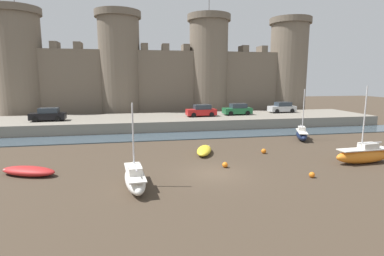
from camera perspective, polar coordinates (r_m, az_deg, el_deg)
name	(u,v)px	position (r m, az deg, el deg)	size (l,w,h in m)	color
ground_plane	(213,173)	(21.38, 4.05, -8.61)	(160.00, 160.00, 0.00)	#423528
water_channel	(182,136)	(34.52, -1.92, -1.49)	(80.00, 4.50, 0.10)	#3D4C56
quay_road	(174,121)	(41.49, -3.52, 1.25)	(56.21, 10.00, 1.37)	gray
castle	(166,72)	(50.76, -5.07, 10.58)	(51.41, 7.20, 19.94)	#706354
sailboat_near_channel_left	(302,134)	(34.67, 20.16, -1.14)	(2.60, 4.10, 5.50)	#141E3D
rowboat_near_channel_right	(204,150)	(26.51, 2.31, -4.25)	(2.29, 3.67, 0.64)	yellow
rowboat_foreground_right	(28,171)	(23.66, -28.71, -7.16)	(4.23, 2.82, 0.62)	red
sailboat_midflat_left	(364,155)	(27.22, 29.90, -4.43)	(4.95, 1.46, 6.05)	orange
sailboat_foreground_left	(135,178)	(18.82, -10.83, -9.36)	(1.58, 4.76, 5.19)	silver
mooring_buoy_near_channel	(264,151)	(27.41, 13.50, -4.30)	(0.44, 0.44, 0.44)	orange
mooring_buoy_near_shore	(312,175)	(21.95, 21.88, -8.27)	(0.39, 0.39, 0.39)	orange
mooring_buoy_mid_mud	(225,165)	(22.72, 6.31, -6.99)	(0.42, 0.42, 0.42)	orange
car_quay_west	(201,111)	(41.49, 1.81, 3.30)	(4.17, 2.01, 1.62)	red
car_quay_east	(282,107)	(48.18, 16.81, 3.77)	(4.17, 2.01, 1.62)	#B2B5B7
car_quay_centre_east	(48,115)	(41.07, -25.73, 2.30)	(4.17, 2.01, 1.62)	black
car_quay_centre_west	(237,109)	(43.75, 8.66, 3.52)	(4.17, 2.01, 1.62)	#1E6638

